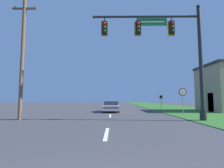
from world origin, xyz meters
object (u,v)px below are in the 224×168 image
Objects in this scene: car_ahead at (111,107)px; route_sign_post at (161,99)px; utility_pole_near at (22,55)px; stop_sign at (183,95)px; signal_mast at (172,48)px.

car_ahead is 6.34m from route_sign_post.
car_ahead is 0.48× the size of utility_pole_near.
utility_pole_near is (-12.56, -9.31, 3.20)m from route_sign_post.
stop_sign is 4.90m from route_sign_post.
signal_mast is 10.58m from car_ahead.
stop_sign is at bearing 18.57° from utility_pole_near.
signal_mast is 1.87× the size of car_ahead.
route_sign_post is 0.22× the size of utility_pole_near.
route_sign_post is (6.15, 1.21, 0.92)m from car_ahead.
stop_sign is 0.27× the size of utility_pole_near.
signal_mast is 10.80m from utility_pole_near.
signal_mast is 6.41m from stop_sign.
utility_pole_near is at bearing -161.43° from stop_sign.
car_ahead is 7.94m from stop_sign.
utility_pole_near is (-6.41, -8.11, 4.12)m from car_ahead.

